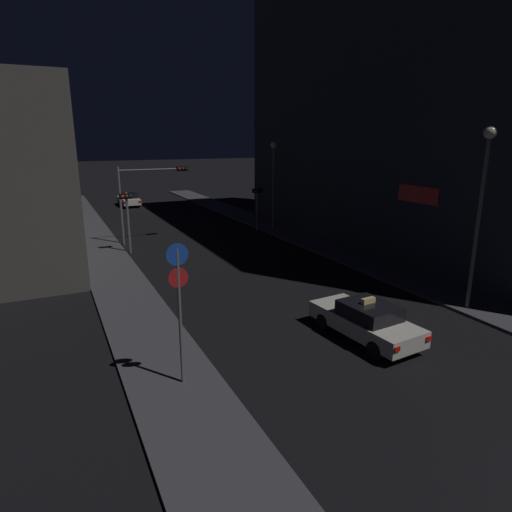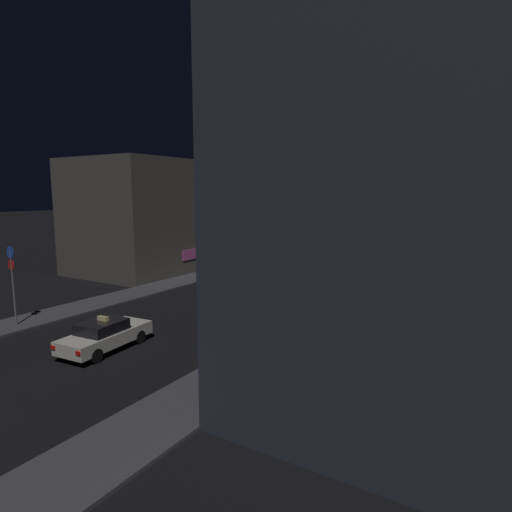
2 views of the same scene
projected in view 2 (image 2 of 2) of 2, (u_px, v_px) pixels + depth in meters
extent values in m
cube|color=#424247|center=(218.00, 271.00, 39.29)|extent=(2.81, 59.05, 0.12)
cube|color=#424247|center=(367.00, 289.00, 32.15)|extent=(2.81, 59.05, 0.12)
cube|color=#514C47|center=(184.00, 214.00, 44.07)|extent=(9.76, 22.68, 10.11)
cube|color=#D859B2|center=(193.00, 254.00, 38.17)|extent=(0.08, 2.80, 0.90)
cube|color=red|center=(223.00, 219.00, 41.59)|extent=(0.08, 2.80, 0.90)
cube|color=white|center=(248.00, 190.00, 45.00)|extent=(0.08, 2.80, 0.90)
cube|color=#282D38|center=(481.00, 96.00, 20.81)|extent=(11.79, 29.43, 23.76)
cube|color=red|center=(316.00, 256.00, 20.02)|extent=(0.08, 2.80, 0.90)
cube|color=silver|center=(106.00, 337.00, 19.82)|extent=(2.17, 4.54, 0.60)
cube|color=black|center=(102.00, 326.00, 19.57)|extent=(1.75, 2.11, 0.50)
cube|color=red|center=(53.00, 347.00, 18.18)|extent=(0.24, 0.08, 0.16)
cube|color=red|center=(78.00, 353.00, 17.51)|extent=(0.24, 0.08, 0.16)
cylinder|color=black|center=(115.00, 332.00, 21.43)|extent=(0.27, 0.66, 0.64)
cylinder|color=black|center=(140.00, 337.00, 20.72)|extent=(0.27, 0.66, 0.64)
cylinder|color=black|center=(70.00, 350.00, 19.02)|extent=(0.27, 0.66, 0.64)
cylinder|color=black|center=(96.00, 356.00, 18.31)|extent=(0.27, 0.66, 0.64)
cube|color=#F4E08C|center=(103.00, 319.00, 19.60)|extent=(0.57, 0.23, 0.20)
cube|color=silver|center=(344.00, 247.00, 52.41)|extent=(1.89, 4.43, 0.60)
cube|color=black|center=(344.00, 243.00, 52.16)|extent=(1.62, 2.01, 0.50)
cube|color=red|center=(332.00, 248.00, 50.87)|extent=(0.24, 0.06, 0.16)
cube|color=red|center=(344.00, 249.00, 50.12)|extent=(0.24, 0.06, 0.16)
cylinder|color=black|center=(341.00, 248.00, 54.02)|extent=(0.23, 0.64, 0.64)
cylinder|color=black|center=(354.00, 249.00, 53.22)|extent=(0.23, 0.64, 0.64)
cylinder|color=black|center=(334.00, 250.00, 51.69)|extent=(0.23, 0.64, 0.64)
cylinder|color=black|center=(347.00, 251.00, 50.89)|extent=(0.23, 0.64, 0.64)
cylinder|color=slate|center=(236.00, 244.00, 38.45)|extent=(0.16, 0.16, 5.36)
cylinder|color=slate|center=(257.00, 217.00, 36.95)|extent=(4.42, 0.10, 0.10)
cube|color=black|center=(279.00, 218.00, 35.81)|extent=(0.80, 0.28, 0.32)
sphere|color=red|center=(276.00, 218.00, 35.79)|extent=(0.20, 0.20, 0.20)
sphere|color=#3F2D0C|center=(278.00, 218.00, 35.67)|extent=(0.20, 0.20, 0.20)
sphere|color=#0C3319|center=(281.00, 218.00, 35.54)|extent=(0.20, 0.20, 0.20)
cylinder|color=slate|center=(219.00, 255.00, 36.42)|extent=(0.16, 0.16, 3.94)
cube|color=black|center=(219.00, 235.00, 36.17)|extent=(0.80, 0.28, 0.32)
sphere|color=red|center=(215.00, 235.00, 36.15)|extent=(0.20, 0.20, 0.20)
sphere|color=#3F2D0C|center=(218.00, 235.00, 36.02)|extent=(0.20, 0.20, 0.20)
sphere|color=#0C3319|center=(220.00, 235.00, 35.89)|extent=(0.20, 0.20, 0.20)
cylinder|color=slate|center=(350.00, 264.00, 33.47)|extent=(0.16, 0.16, 3.46)
cube|color=black|center=(351.00, 245.00, 33.25)|extent=(0.80, 0.28, 0.32)
sphere|color=red|center=(347.00, 245.00, 33.23)|extent=(0.20, 0.20, 0.20)
sphere|color=#3F2D0C|center=(350.00, 245.00, 33.10)|extent=(0.20, 0.20, 0.20)
sphere|color=#0C3319|center=(353.00, 245.00, 32.97)|extent=(0.20, 0.20, 0.20)
cylinder|color=slate|center=(13.00, 287.00, 23.01)|extent=(0.10, 0.10, 4.12)
cylinder|color=blue|center=(10.00, 252.00, 22.71)|extent=(0.64, 0.03, 0.64)
cylinder|color=red|center=(11.00, 265.00, 22.81)|extent=(0.58, 0.03, 0.58)
cylinder|color=slate|center=(209.00, 286.00, 16.62)|extent=(0.16, 0.16, 7.05)
sphere|color=#EAE5C6|center=(208.00, 187.00, 16.07)|extent=(0.51, 0.51, 0.51)
cylinder|color=slate|center=(368.00, 245.00, 32.45)|extent=(0.16, 0.16, 6.30)
sphere|color=#EAE5C6|center=(370.00, 200.00, 31.95)|extent=(0.53, 0.53, 0.53)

